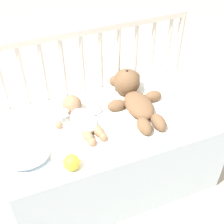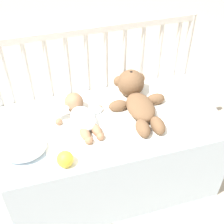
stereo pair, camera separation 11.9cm
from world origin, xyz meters
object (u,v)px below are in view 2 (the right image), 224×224
(baby, at_px, (81,115))
(toy_ball, at_px, (65,159))
(teddy_bear, at_px, (136,96))
(small_pillow, at_px, (24,148))

(baby, height_order, toy_ball, baby)
(teddy_bear, relative_size, baby, 1.34)
(teddy_bear, relative_size, small_pillow, 2.21)
(baby, relative_size, small_pillow, 1.66)
(teddy_bear, height_order, small_pillow, teddy_bear)
(teddy_bear, bearing_deg, baby, -172.22)
(small_pillow, bearing_deg, toy_ball, -36.42)
(baby, bearing_deg, teddy_bear, 7.78)
(baby, distance_m, toy_ball, 0.30)
(teddy_bear, relative_size, toy_ball, 5.96)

